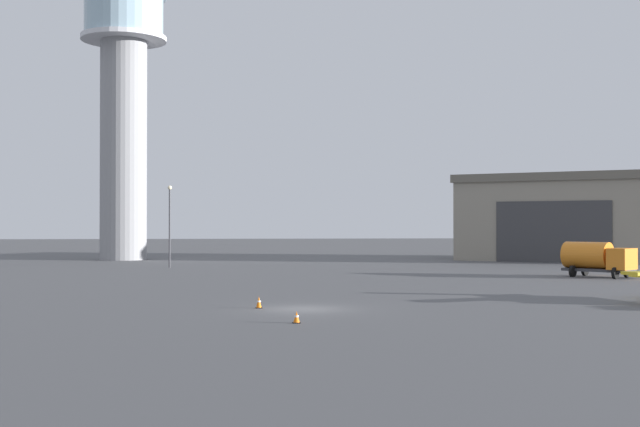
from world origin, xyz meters
name	(u,v)px	position (x,y,z in m)	size (l,w,h in m)	color
ground_plane	(304,309)	(0.00, 0.00, 0.00)	(400.00, 400.00, 0.00)	#545456
control_tower	(124,98)	(-17.78, 62.66, 20.59)	(10.76, 10.76, 37.97)	gray
hangar	(568,217)	(38.29, 56.46, 5.37)	(30.56, 28.55, 10.69)	gray
truck_fuel_tanker_orange	(597,258)	(27.41, 23.89, 1.67)	(5.66, 6.06, 3.04)	#38383D
light_post_north	(170,219)	(-10.49, 43.11, 5.13)	(0.44, 0.44, 8.60)	#38383D
traffic_cone_near_left	(259,302)	(-2.43, 0.75, 0.32)	(0.36, 0.36, 0.65)	black
traffic_cone_mid_apron	(297,317)	(-0.88, -6.30, 0.28)	(0.36, 0.36, 0.56)	black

